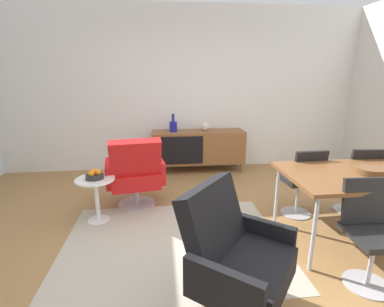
# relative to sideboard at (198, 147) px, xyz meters

# --- Properties ---
(ground_plane) EXTENTS (8.32, 8.32, 0.00)m
(ground_plane) POSITION_rel_sideboard_xyz_m (-0.24, -2.30, -0.44)
(ground_plane) COLOR #9E7242
(wall_back) EXTENTS (6.80, 0.12, 2.80)m
(wall_back) POSITION_rel_sideboard_xyz_m (-0.24, 0.30, 0.96)
(wall_back) COLOR silver
(wall_back) RESTS_ON ground_plane
(sideboard) EXTENTS (1.60, 0.45, 0.72)m
(sideboard) POSITION_rel_sideboard_xyz_m (0.00, 0.00, 0.00)
(sideboard) COLOR brown
(sideboard) RESTS_ON ground_plane
(vase_cobalt) EXTENTS (0.13, 0.13, 0.31)m
(vase_cobalt) POSITION_rel_sideboard_xyz_m (-0.43, 0.00, 0.38)
(vase_cobalt) COLOR navy
(vase_cobalt) RESTS_ON sideboard
(vase_sculptural_dark) EXTENTS (0.16, 0.16, 0.16)m
(vase_sculptural_dark) POSITION_rel_sideboard_xyz_m (0.12, 0.00, 0.36)
(vase_sculptural_dark) COLOR beige
(vase_sculptural_dark) RESTS_ON sideboard
(dining_table) EXTENTS (1.60, 0.90, 0.74)m
(dining_table) POSITION_rel_sideboard_xyz_m (1.33, -2.38, 0.26)
(dining_table) COLOR brown
(dining_table) RESTS_ON ground_plane
(wooden_bowl_on_table) EXTENTS (0.26, 0.26, 0.06)m
(wooden_bowl_on_table) POSITION_rel_sideboard_xyz_m (1.33, -2.42, 0.33)
(wooden_bowl_on_table) COLOR brown
(wooden_bowl_on_table) RESTS_ON dining_table
(dining_chair_back_right) EXTENTS (0.43, 0.45, 0.86)m
(dining_chair_back_right) POSITION_rel_sideboard_xyz_m (1.68, -1.83, 0.03)
(dining_chair_back_right) COLOR black
(dining_chair_back_right) RESTS_ON ground_plane
(dining_chair_back_left) EXTENTS (0.42, 0.44, 0.86)m
(dining_chair_back_left) POSITION_rel_sideboard_xyz_m (0.99, -1.83, 0.03)
(dining_chair_back_left) COLOR black
(dining_chair_back_left) RESTS_ON ground_plane
(dining_chair_front_left) EXTENTS (0.42, 0.44, 0.86)m
(dining_chair_front_left) POSITION_rel_sideboard_xyz_m (0.99, -2.94, 0.03)
(dining_chair_front_left) COLOR black
(dining_chair_front_left) RESTS_ON ground_plane
(lounge_chair_red) EXTENTS (0.79, 0.74, 0.95)m
(lounge_chair_red) POSITION_rel_sideboard_xyz_m (-0.98, -1.34, 0.03)
(lounge_chair_red) COLOR red
(lounge_chair_red) RESTS_ON ground_plane
(armchair_black_shell) EXTENTS (0.90, 0.91, 0.95)m
(armchair_black_shell) POSITION_rel_sideboard_xyz_m (-0.17, -3.14, 0.03)
(armchair_black_shell) COLOR black
(armchair_black_shell) RESTS_ON ground_plane
(side_table_round) EXTENTS (0.44, 0.44, 0.52)m
(side_table_round) POSITION_rel_sideboard_xyz_m (-1.40, -1.65, -0.12)
(side_table_round) COLOR white
(side_table_round) RESTS_ON ground_plane
(fruit_bowl) EXTENTS (0.20, 0.20, 0.11)m
(fruit_bowl) POSITION_rel_sideboard_xyz_m (-1.41, -1.65, 0.12)
(fruit_bowl) COLOR #262628
(fruit_bowl) RESTS_ON side_table_round
(area_rug) EXTENTS (2.20, 1.70, 0.01)m
(area_rug) POSITION_rel_sideboard_xyz_m (-0.55, -2.23, -0.44)
(area_rug) COLOR #B7AD99
(area_rug) RESTS_ON ground_plane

